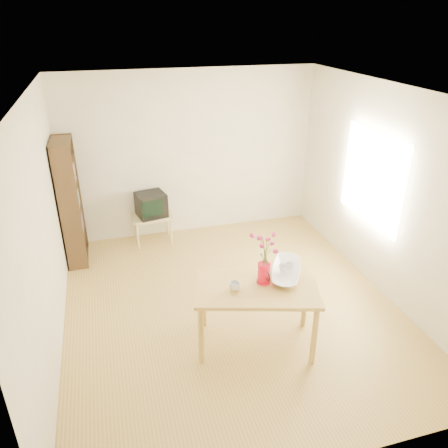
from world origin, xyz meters
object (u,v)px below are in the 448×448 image
object	(u,v)px
bowl	(287,257)
table	(257,294)
mug	(235,286)
pitcher	(264,274)
television	(151,204)

from	to	relation	value
bowl	table	bearing A→B (deg)	-159.10
mug	bowl	world-z (taller)	bowl
pitcher	bowl	xyz separation A→B (m)	(0.29, 0.08, 0.11)
mug	bowl	distance (m)	0.66
bowl	mug	bearing A→B (deg)	-167.29
mug	bowl	size ratio (longest dim) A/B	0.25
pitcher	mug	world-z (taller)	pitcher
bowl	pitcher	bearing A→B (deg)	-163.92
table	pitcher	xyz separation A→B (m)	(0.09, 0.06, 0.20)
bowl	television	xyz separation A→B (m)	(-1.15, 2.57, -0.32)
mug	television	xyz separation A→B (m)	(-0.53, 2.71, -0.15)
mug	table	bearing A→B (deg)	166.96
mug	television	size ratio (longest dim) A/B	0.23
pitcher	mug	bearing A→B (deg)	-176.68
table	television	world-z (taller)	television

